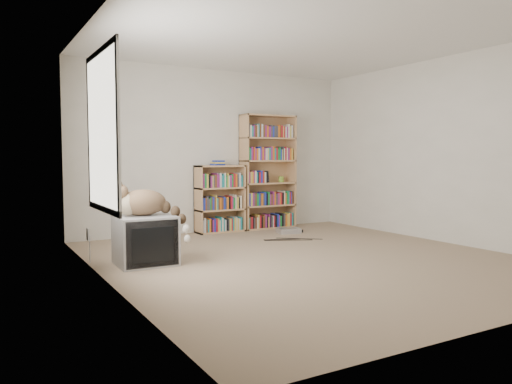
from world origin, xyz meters
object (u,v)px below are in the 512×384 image
cat (149,206)px  bookcase_tall (267,175)px  dvd_player (289,231)px  crt_tv (145,240)px  bookcase_short (220,201)px

cat → bookcase_tall: bookcase_tall is taller
bookcase_tall → dvd_player: bookcase_tall is taller
crt_tv → bookcase_tall: (2.57, 1.71, 0.61)m
dvd_player → bookcase_tall: bearing=102.3°
cat → bookcase_tall: (2.52, 1.71, 0.24)m
crt_tv → cat: 0.37m
bookcase_short → dvd_player: 1.15m
dvd_player → bookcase_short: bearing=156.2°
bookcase_short → dvd_player: bookcase_short is taller
crt_tv → bookcase_tall: bearing=34.6°
cat → bookcase_short: bearing=44.1°
crt_tv → dvd_player: crt_tv is taller
dvd_player → cat: bearing=-144.3°
bookcase_tall → dvd_player: size_ratio=5.48×
bookcase_tall → cat: bearing=-145.9°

